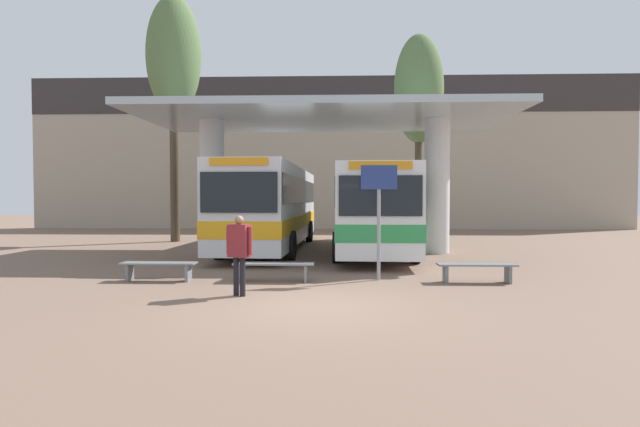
# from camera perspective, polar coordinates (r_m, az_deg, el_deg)

# --- Properties ---
(ground_plane) EXTENTS (100.00, 100.00, 0.00)m
(ground_plane) POSITION_cam_1_polar(r_m,az_deg,el_deg) (9.65, -1.05, -10.50)
(ground_plane) COLOR #755B4C
(townhouse_backdrop) EXTENTS (40.00, 0.58, 10.07)m
(townhouse_backdrop) POSITION_cam_1_polar(r_m,az_deg,el_deg) (33.47, 1.11, 8.33)
(townhouse_backdrop) COLOR tan
(townhouse_backdrop) RESTS_ON ground_plane
(station_canopy) EXTENTS (13.43, 6.68, 5.21)m
(station_canopy) POSITION_cam_1_polar(r_m,az_deg,el_deg) (18.85, 0.44, 8.82)
(station_canopy) COLOR silver
(station_canopy) RESTS_ON ground_plane
(transit_bus_left_bay) EXTENTS (2.95, 12.06, 3.24)m
(transit_bus_left_bay) POSITION_cam_1_polar(r_m,az_deg,el_deg) (20.30, -5.46, 1.07)
(transit_bus_left_bay) COLOR silver
(transit_bus_left_bay) RESTS_ON ground_plane
(transit_bus_center_bay) EXTENTS (2.93, 11.58, 3.08)m
(transit_bus_center_bay) POSITION_cam_1_polar(r_m,az_deg,el_deg) (19.30, 5.88, 0.79)
(transit_bus_center_bay) COLOR white
(transit_bus_center_bay) RESTS_ON ground_plane
(waiting_bench_near_pillar) EXTENTS (1.88, 0.44, 0.46)m
(waiting_bench_near_pillar) POSITION_cam_1_polar(r_m,az_deg,el_deg) (12.71, 17.48, -6.01)
(waiting_bench_near_pillar) COLOR slate
(waiting_bench_near_pillar) RESTS_ON ground_plane
(waiting_bench_mid_platform) EXTENTS (1.98, 0.44, 0.46)m
(waiting_bench_mid_platform) POSITION_cam_1_polar(r_m,az_deg,el_deg) (12.35, -5.31, -6.15)
(waiting_bench_mid_platform) COLOR slate
(waiting_bench_mid_platform) RESTS_ON ground_plane
(waiting_bench_far_platform) EXTENTS (1.84, 0.44, 0.46)m
(waiting_bench_far_platform) POSITION_cam_1_polar(r_m,az_deg,el_deg) (13.02, -17.93, -5.83)
(waiting_bench_far_platform) COLOR slate
(waiting_bench_far_platform) RESTS_ON ground_plane
(info_sign_platform) EXTENTS (0.90, 0.09, 2.87)m
(info_sign_platform) POSITION_cam_1_polar(r_m,az_deg,el_deg) (12.50, 6.74, 1.76)
(info_sign_platform) COLOR gray
(info_sign_platform) RESTS_ON ground_plane
(pedestrian_waiting) EXTENTS (0.61, 0.39, 1.69)m
(pedestrian_waiting) POSITION_cam_1_polar(r_m,az_deg,el_deg) (10.56, -9.22, -3.79)
(pedestrian_waiting) COLOR black
(pedestrian_waiting) RESTS_ON ground_plane
(poplar_tree_behind_left) EXTENTS (2.27, 2.27, 9.58)m
(poplar_tree_behind_left) POSITION_cam_1_polar(r_m,az_deg,el_deg) (24.07, 11.22, 13.59)
(poplar_tree_behind_left) COLOR #473A2B
(poplar_tree_behind_left) RESTS_ON ground_plane
(poplar_tree_behind_right) EXTENTS (2.51, 2.51, 11.47)m
(poplar_tree_behind_right) POSITION_cam_1_polar(r_m,az_deg,el_deg) (25.28, -16.38, 16.54)
(poplar_tree_behind_right) COLOR #473A2B
(poplar_tree_behind_right) RESTS_ON ground_plane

